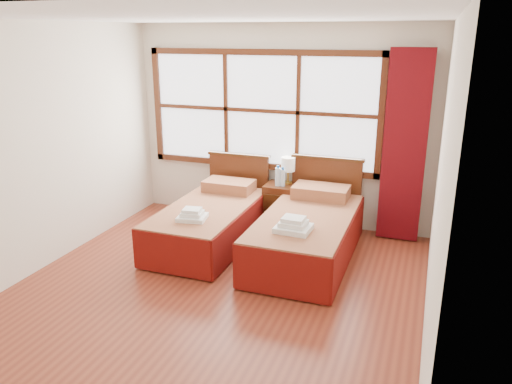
% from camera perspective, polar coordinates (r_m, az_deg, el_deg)
% --- Properties ---
extents(floor, '(4.50, 4.50, 0.00)m').
position_cam_1_polar(floor, '(5.06, -5.16, -11.63)').
color(floor, brown).
rests_on(floor, ground).
extents(ceiling, '(4.50, 4.50, 0.00)m').
position_cam_1_polar(ceiling, '(4.41, -6.15, 19.27)').
color(ceiling, white).
rests_on(ceiling, wall_back).
extents(wall_back, '(4.00, 0.00, 4.00)m').
position_cam_1_polar(wall_back, '(6.62, 2.79, 7.50)').
color(wall_back, silver).
rests_on(wall_back, floor).
extents(wall_left, '(0.00, 4.50, 4.50)m').
position_cam_1_polar(wall_left, '(5.70, -24.17, 4.28)').
color(wall_left, silver).
rests_on(wall_left, floor).
extents(wall_right, '(0.00, 4.50, 4.50)m').
position_cam_1_polar(wall_right, '(4.15, 20.25, 0.14)').
color(wall_right, silver).
rests_on(wall_right, floor).
extents(window, '(3.16, 0.06, 1.56)m').
position_cam_1_polar(window, '(6.62, 0.63, 9.29)').
color(window, white).
rests_on(window, wall_back).
extents(curtain, '(0.50, 0.16, 2.30)m').
position_cam_1_polar(curtain, '(6.23, 16.63, 4.91)').
color(curtain, '#60090F').
rests_on(curtain, wall_back).
extents(bed_left, '(0.95, 1.97, 0.91)m').
position_cam_1_polar(bed_left, '(6.14, -5.20, -3.29)').
color(bed_left, '#41220D').
rests_on(bed_left, floor).
extents(bed_right, '(1.00, 2.02, 0.97)m').
position_cam_1_polar(bed_right, '(5.75, 5.92, -4.62)').
color(bed_right, '#41220D').
rests_on(bed_right, floor).
extents(nightstand, '(0.44, 0.43, 0.58)m').
position_cam_1_polar(nightstand, '(6.60, 2.99, -1.58)').
color(nightstand, '#4B2210').
rests_on(nightstand, floor).
extents(towels_left, '(0.35, 0.32, 0.13)m').
position_cam_1_polar(towels_left, '(5.60, -7.30, -2.64)').
color(towels_left, white).
rests_on(towels_left, bed_left).
extents(towels_right, '(0.37, 0.33, 0.15)m').
position_cam_1_polar(towels_right, '(5.17, 4.29, -3.84)').
color(towels_right, white).
rests_on(towels_right, bed_right).
extents(lamp, '(0.18, 0.18, 0.35)m').
position_cam_1_polar(lamp, '(6.50, 3.69, 3.10)').
color(lamp, '#B39239').
rests_on(lamp, nightstand).
extents(bottle_near, '(0.07, 0.07, 0.27)m').
position_cam_1_polar(bottle_near, '(6.43, 2.52, 1.77)').
color(bottle_near, silver).
rests_on(bottle_near, nightstand).
extents(bottle_far, '(0.07, 0.07, 0.25)m').
position_cam_1_polar(bottle_far, '(6.42, 3.06, 1.66)').
color(bottle_far, silver).
rests_on(bottle_far, nightstand).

